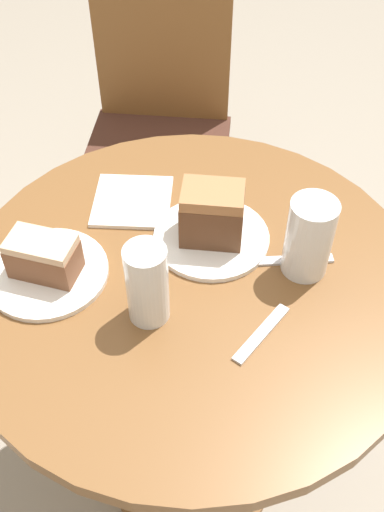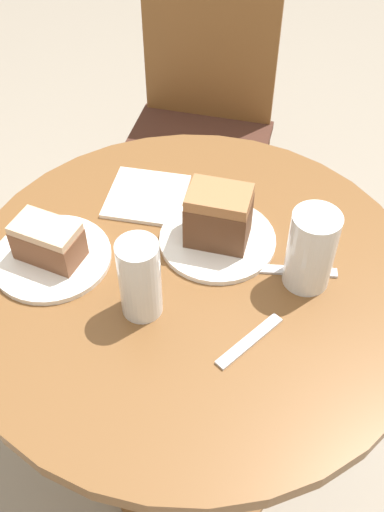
{
  "view_description": "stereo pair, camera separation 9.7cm",
  "coord_description": "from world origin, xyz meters",
  "px_view_note": "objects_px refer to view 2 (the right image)",
  "views": [
    {
      "loc": [
        -0.0,
        -0.66,
        1.52
      ],
      "look_at": [
        0.0,
        0.0,
        0.81
      ],
      "focal_mm": 42.0,
      "sensor_mm": 36.0,
      "label": 1
    },
    {
      "loc": [
        0.09,
        -0.66,
        1.52
      ],
      "look_at": [
        0.0,
        0.0,
        0.81
      ],
      "focal_mm": 42.0,
      "sensor_mm": 36.0,
      "label": 2
    }
  ],
  "objects_px": {
    "cake_slice_far": "(48,241)",
    "plate_near": "(217,240)",
    "chair": "(198,130)",
    "cake_slice_near": "(219,216)",
    "glass_water": "(140,281)",
    "glass_lemonade": "(310,253)",
    "plate_far": "(52,258)"
  },
  "relations": [
    {
      "from": "plate_far",
      "to": "cake_slice_near",
      "type": "relative_size",
      "value": 1.78
    },
    {
      "from": "plate_near",
      "to": "glass_lemonade",
      "type": "bearing_deg",
      "value": -23.32
    },
    {
      "from": "chair",
      "to": "plate_near",
      "type": "relative_size",
      "value": 4.5
    },
    {
      "from": "plate_far",
      "to": "glass_water",
      "type": "relative_size",
      "value": 1.42
    },
    {
      "from": "glass_water",
      "to": "cake_slice_far",
      "type": "bearing_deg",
      "value": 154.99
    },
    {
      "from": "plate_far",
      "to": "cake_slice_far",
      "type": "relative_size",
      "value": 1.64
    },
    {
      "from": "cake_slice_far",
      "to": "chair",
      "type": "bearing_deg",
      "value": 80.46
    },
    {
      "from": "chair",
      "to": "glass_water",
      "type": "bearing_deg",
      "value": -82.0
    },
    {
      "from": "plate_near",
      "to": "cake_slice_far",
      "type": "bearing_deg",
      "value": -163.17
    },
    {
      "from": "plate_near",
      "to": "glass_water",
      "type": "relative_size",
      "value": 1.43
    },
    {
      "from": "plate_near",
      "to": "glass_water",
      "type": "distance_m",
      "value": 0.2
    },
    {
      "from": "plate_far",
      "to": "glass_lemonade",
      "type": "xyz_separation_m",
      "value": [
        0.43,
        0.02,
        0.06
      ]
    },
    {
      "from": "chair",
      "to": "glass_lemonade",
      "type": "xyz_separation_m",
      "value": [
        0.29,
        -0.81,
        0.36
      ]
    },
    {
      "from": "plate_near",
      "to": "glass_lemonade",
      "type": "height_order",
      "value": "glass_lemonade"
    },
    {
      "from": "plate_far",
      "to": "glass_lemonade",
      "type": "height_order",
      "value": "glass_lemonade"
    },
    {
      "from": "chair",
      "to": "glass_water",
      "type": "height_order",
      "value": "chair"
    },
    {
      "from": "cake_slice_far",
      "to": "glass_lemonade",
      "type": "height_order",
      "value": "glass_lemonade"
    },
    {
      "from": "cake_slice_far",
      "to": "glass_water",
      "type": "bearing_deg",
      "value": -25.01
    },
    {
      "from": "glass_water",
      "to": "glass_lemonade",
      "type": "bearing_deg",
      "value": 20.97
    },
    {
      "from": "plate_near",
      "to": "glass_water",
      "type": "bearing_deg",
      "value": -121.63
    },
    {
      "from": "cake_slice_near",
      "to": "glass_lemonade",
      "type": "xyz_separation_m",
      "value": [
        0.15,
        -0.07,
        0.0
      ]
    },
    {
      "from": "plate_near",
      "to": "cake_slice_far",
      "type": "height_order",
      "value": "cake_slice_far"
    },
    {
      "from": "chair",
      "to": "cake_slice_near",
      "type": "height_order",
      "value": "chair"
    },
    {
      "from": "plate_far",
      "to": "cake_slice_near",
      "type": "bearing_deg",
      "value": 16.83
    },
    {
      "from": "plate_near",
      "to": "cake_slice_near",
      "type": "bearing_deg",
      "value": -90.0
    },
    {
      "from": "chair",
      "to": "plate_far",
      "type": "relative_size",
      "value": 4.54
    },
    {
      "from": "chair",
      "to": "glass_lemonade",
      "type": "distance_m",
      "value": 0.94
    },
    {
      "from": "cake_slice_far",
      "to": "plate_near",
      "type": "bearing_deg",
      "value": 16.83
    },
    {
      "from": "chair",
      "to": "plate_near",
      "type": "height_order",
      "value": "chair"
    },
    {
      "from": "plate_near",
      "to": "plate_far",
      "type": "relative_size",
      "value": 1.01
    },
    {
      "from": "plate_far",
      "to": "chair",
      "type": "bearing_deg",
      "value": 80.46
    },
    {
      "from": "cake_slice_near",
      "to": "glass_lemonade",
      "type": "distance_m",
      "value": 0.17
    }
  ]
}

